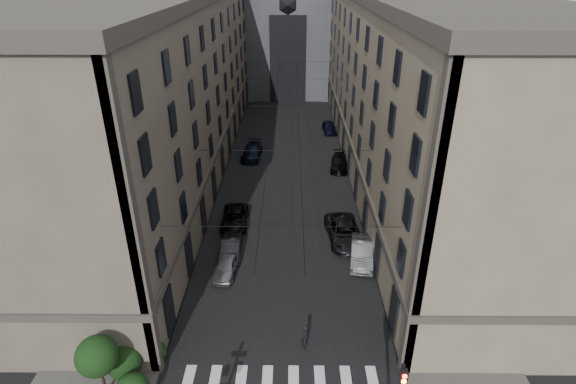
{
  "coord_description": "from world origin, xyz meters",
  "views": [
    {
      "loc": [
        0.56,
        -12.36,
        21.09
      ],
      "look_at": [
        0.38,
        13.34,
        8.07
      ],
      "focal_mm": 28.0,
      "sensor_mm": 36.0,
      "label": 1
    }
  ],
  "objects_px": {
    "car_right_near": "(362,252)",
    "car_right_midnear": "(344,232)",
    "car_left_near": "(227,266)",
    "car_left_midfar": "(235,218)",
    "car_right_far": "(329,127)",
    "car_right_midfar": "(340,163)",
    "pedestrian": "(306,337)",
    "car_left_midnear": "(231,248)",
    "car_left_far": "(252,151)"
  },
  "relations": [
    {
      "from": "car_left_near",
      "to": "car_left_far",
      "type": "xyz_separation_m",
      "value": [
        0.09,
        23.23,
        0.12
      ]
    },
    {
      "from": "car_left_near",
      "to": "car_right_midnear",
      "type": "relative_size",
      "value": 0.65
    },
    {
      "from": "car_right_midfar",
      "to": "pedestrian",
      "type": "height_order",
      "value": "pedestrian"
    },
    {
      "from": "car_right_near",
      "to": "car_right_midfar",
      "type": "distance_m",
      "value": 18.25
    },
    {
      "from": "car_left_midfar",
      "to": "car_right_far",
      "type": "height_order",
      "value": "car_right_far"
    },
    {
      "from": "car_left_far",
      "to": "car_right_midfar",
      "type": "relative_size",
      "value": 1.08
    },
    {
      "from": "car_right_midnear",
      "to": "car_right_midfar",
      "type": "relative_size",
      "value": 1.2
    },
    {
      "from": "car_right_midnear",
      "to": "car_right_midfar",
      "type": "height_order",
      "value": "car_right_midnear"
    },
    {
      "from": "car_left_near",
      "to": "pedestrian",
      "type": "height_order",
      "value": "pedestrian"
    },
    {
      "from": "car_left_midfar",
      "to": "car_right_midnear",
      "type": "relative_size",
      "value": 0.84
    },
    {
      "from": "car_left_near",
      "to": "car_right_far",
      "type": "height_order",
      "value": "car_right_far"
    },
    {
      "from": "car_right_near",
      "to": "pedestrian",
      "type": "relative_size",
      "value": 2.76
    },
    {
      "from": "car_right_midfar",
      "to": "car_right_midnear",
      "type": "bearing_deg",
      "value": -86.41
    },
    {
      "from": "car_right_far",
      "to": "pedestrian",
      "type": "bearing_deg",
      "value": -99.89
    },
    {
      "from": "car_left_near",
      "to": "car_right_midnear",
      "type": "distance_m",
      "value": 10.53
    },
    {
      "from": "car_right_near",
      "to": "car_right_midnear",
      "type": "xyz_separation_m",
      "value": [
        -1.08,
        2.97,
        0.03
      ]
    },
    {
      "from": "car_left_midfar",
      "to": "car_right_far",
      "type": "xyz_separation_m",
      "value": [
        10.45,
        25.35,
        0.04
      ]
    },
    {
      "from": "car_left_midfar",
      "to": "car_right_midnear",
      "type": "distance_m",
      "value": 9.95
    },
    {
      "from": "car_left_far",
      "to": "car_right_midnear",
      "type": "bearing_deg",
      "value": -59.15
    },
    {
      "from": "car_right_midfar",
      "to": "car_right_far",
      "type": "relative_size",
      "value": 1.15
    },
    {
      "from": "car_left_midnear",
      "to": "car_right_midfar",
      "type": "distance_m",
      "value": 20.47
    },
    {
      "from": "car_right_near",
      "to": "car_left_far",
      "type": "bearing_deg",
      "value": 123.62
    },
    {
      "from": "car_left_midnear",
      "to": "car_right_midnear",
      "type": "distance_m",
      "value": 9.66
    },
    {
      "from": "car_left_near",
      "to": "car_left_midnear",
      "type": "distance_m",
      "value": 2.4
    },
    {
      "from": "car_left_far",
      "to": "car_right_near",
      "type": "xyz_separation_m",
      "value": [
        10.4,
        -21.48,
        0.03
      ]
    },
    {
      "from": "car_right_midnear",
      "to": "pedestrian",
      "type": "height_order",
      "value": "pedestrian"
    },
    {
      "from": "car_left_near",
      "to": "car_right_far",
      "type": "distance_m",
      "value": 34.14
    },
    {
      "from": "car_left_near",
      "to": "car_left_midfar",
      "type": "bearing_deg",
      "value": 98.73
    },
    {
      "from": "car_left_far",
      "to": "pedestrian",
      "type": "xyz_separation_m",
      "value": [
        5.69,
        -30.68,
        0.11
      ]
    },
    {
      "from": "car_left_midfar",
      "to": "car_left_far",
      "type": "height_order",
      "value": "car_left_far"
    },
    {
      "from": "car_right_midfar",
      "to": "pedestrian",
      "type": "bearing_deg",
      "value": -92.11
    },
    {
      "from": "car_left_near",
      "to": "car_left_far",
      "type": "relative_size",
      "value": 0.72
    },
    {
      "from": "car_right_near",
      "to": "pedestrian",
      "type": "distance_m",
      "value": 10.34
    },
    {
      "from": "car_left_midfar",
      "to": "car_right_midnear",
      "type": "height_order",
      "value": "car_right_midnear"
    },
    {
      "from": "car_left_far",
      "to": "car_right_near",
      "type": "bearing_deg",
      "value": -60.05
    },
    {
      "from": "car_left_midnear",
      "to": "car_right_far",
      "type": "xyz_separation_m",
      "value": [
        10.2,
        30.17,
        0.03
      ]
    },
    {
      "from": "pedestrian",
      "to": "car_right_midfar",
      "type": "bearing_deg",
      "value": 5.5
    },
    {
      "from": "car_left_midnear",
      "to": "car_right_midnear",
      "type": "height_order",
      "value": "car_right_midnear"
    },
    {
      "from": "car_left_near",
      "to": "pedestrian",
      "type": "bearing_deg",
      "value": -45.21
    },
    {
      "from": "car_left_midfar",
      "to": "car_right_midfar",
      "type": "relative_size",
      "value": 1.01
    },
    {
      "from": "car_left_far",
      "to": "car_right_near",
      "type": "height_order",
      "value": "car_right_near"
    },
    {
      "from": "car_right_near",
      "to": "car_right_midnear",
      "type": "relative_size",
      "value": 0.82
    },
    {
      "from": "car_right_midnear",
      "to": "car_left_midnear",
      "type": "bearing_deg",
      "value": -171.28
    },
    {
      "from": "car_left_far",
      "to": "car_right_midfar",
      "type": "bearing_deg",
      "value": -13.15
    },
    {
      "from": "car_right_midnear",
      "to": "car_left_midfar",
      "type": "bearing_deg",
      "value": 160.23
    },
    {
      "from": "car_left_midnear",
      "to": "car_left_midfar",
      "type": "height_order",
      "value": "car_left_midnear"
    },
    {
      "from": "car_left_midnear",
      "to": "car_left_midfar",
      "type": "bearing_deg",
      "value": 92.02
    },
    {
      "from": "car_left_midnear",
      "to": "car_right_near",
      "type": "distance_m",
      "value": 10.47
    },
    {
      "from": "car_left_midfar",
      "to": "car_right_near",
      "type": "distance_m",
      "value": 12.02
    },
    {
      "from": "car_left_near",
      "to": "car_right_midfar",
      "type": "xyz_separation_m",
      "value": [
        10.49,
        20.0,
        0.06
      ]
    }
  ]
}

